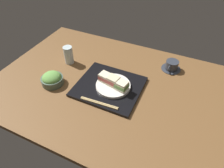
{
  "coord_description": "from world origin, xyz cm",
  "views": [
    {
      "loc": [
        39.49,
        -78.65,
        82.1
      ],
      "look_at": [
        4.67,
        -3.63,
        5.0
      ],
      "focal_mm": 31.42,
      "sensor_mm": 36.0,
      "label": 1
    }
  ],
  "objects_px": {
    "drinking_glass": "(69,55)",
    "sandwich_plate": "(113,86)",
    "chopsticks_pair": "(99,103)",
    "sandwich_middle": "(113,81)",
    "sandwich_near": "(105,77)",
    "coffee_cup": "(172,66)",
    "sandwich_far": "(122,85)",
    "salad_bowl": "(52,79)"
  },
  "relations": [
    {
      "from": "sandwich_plate",
      "to": "drinking_glass",
      "type": "bearing_deg",
      "value": 163.61
    },
    {
      "from": "sandwich_far",
      "to": "drinking_glass",
      "type": "distance_m",
      "value": 0.46
    },
    {
      "from": "sandwich_near",
      "to": "coffee_cup",
      "type": "distance_m",
      "value": 0.46
    },
    {
      "from": "sandwich_plate",
      "to": "chopsticks_pair",
      "type": "xyz_separation_m",
      "value": [
        -0.01,
        -0.15,
        -0.0
      ]
    },
    {
      "from": "sandwich_near",
      "to": "chopsticks_pair",
      "type": "bearing_deg",
      "value": -75.09
    },
    {
      "from": "chopsticks_pair",
      "to": "salad_bowl",
      "type": "bearing_deg",
      "value": 173.17
    },
    {
      "from": "salad_bowl",
      "to": "sandwich_middle",
      "type": "bearing_deg",
      "value": 17.34
    },
    {
      "from": "sandwich_middle",
      "to": "salad_bowl",
      "type": "xyz_separation_m",
      "value": [
        -0.36,
        -0.11,
        -0.03
      ]
    },
    {
      "from": "chopsticks_pair",
      "to": "sandwich_far",
      "type": "bearing_deg",
      "value": 62.79
    },
    {
      "from": "chopsticks_pair",
      "to": "drinking_glass",
      "type": "bearing_deg",
      "value": 144.33
    },
    {
      "from": "sandwich_plate",
      "to": "sandwich_middle",
      "type": "distance_m",
      "value": 0.04
    },
    {
      "from": "sandwich_plate",
      "to": "sandwich_near",
      "type": "distance_m",
      "value": 0.07
    },
    {
      "from": "sandwich_near",
      "to": "salad_bowl",
      "type": "height_order",
      "value": "sandwich_near"
    },
    {
      "from": "coffee_cup",
      "to": "drinking_glass",
      "type": "relative_size",
      "value": 1.06
    },
    {
      "from": "chopsticks_pair",
      "to": "drinking_glass",
      "type": "relative_size",
      "value": 1.8
    },
    {
      "from": "sandwich_middle",
      "to": "chopsticks_pair",
      "type": "height_order",
      "value": "sandwich_middle"
    },
    {
      "from": "sandwich_plate",
      "to": "sandwich_middle",
      "type": "bearing_deg",
      "value": 153.43
    },
    {
      "from": "sandwich_plate",
      "to": "sandwich_far",
      "type": "bearing_deg",
      "value": -11.59
    },
    {
      "from": "sandwich_middle",
      "to": "drinking_glass",
      "type": "relative_size",
      "value": 0.63
    },
    {
      "from": "sandwich_far",
      "to": "coffee_cup",
      "type": "height_order",
      "value": "sandwich_far"
    },
    {
      "from": "sandwich_middle",
      "to": "sandwich_far",
      "type": "height_order",
      "value": "sandwich_middle"
    },
    {
      "from": "salad_bowl",
      "to": "chopsticks_pair",
      "type": "bearing_deg",
      "value": -6.83
    },
    {
      "from": "sandwich_middle",
      "to": "salad_bowl",
      "type": "bearing_deg",
      "value": -162.66
    },
    {
      "from": "sandwich_far",
      "to": "drinking_glass",
      "type": "height_order",
      "value": "drinking_glass"
    },
    {
      "from": "salad_bowl",
      "to": "sandwich_far",
      "type": "bearing_deg",
      "value": 13.49
    },
    {
      "from": "sandwich_far",
      "to": "salad_bowl",
      "type": "relative_size",
      "value": 0.59
    },
    {
      "from": "drinking_glass",
      "to": "sandwich_far",
      "type": "bearing_deg",
      "value": -15.77
    },
    {
      "from": "sandwich_near",
      "to": "coffee_cup",
      "type": "height_order",
      "value": "sandwich_near"
    },
    {
      "from": "sandwich_plate",
      "to": "sandwich_near",
      "type": "xyz_separation_m",
      "value": [
        -0.06,
        0.01,
        0.03
      ]
    },
    {
      "from": "sandwich_near",
      "to": "sandwich_far",
      "type": "bearing_deg",
      "value": -11.59
    },
    {
      "from": "sandwich_middle",
      "to": "chopsticks_pair",
      "type": "distance_m",
      "value": 0.16
    },
    {
      "from": "sandwich_far",
      "to": "sandwich_near",
      "type": "bearing_deg",
      "value": 168.41
    },
    {
      "from": "sandwich_middle",
      "to": "drinking_glass",
      "type": "distance_m",
      "value": 0.4
    },
    {
      "from": "sandwich_middle",
      "to": "coffee_cup",
      "type": "height_order",
      "value": "sandwich_middle"
    },
    {
      "from": "salad_bowl",
      "to": "coffee_cup",
      "type": "xyz_separation_m",
      "value": [
        0.63,
        0.45,
        -0.01
      ]
    },
    {
      "from": "sandwich_middle",
      "to": "chopsticks_pair",
      "type": "xyz_separation_m",
      "value": [
        -0.01,
        -0.15,
        -0.04
      ]
    },
    {
      "from": "chopsticks_pair",
      "to": "drinking_glass",
      "type": "height_order",
      "value": "drinking_glass"
    },
    {
      "from": "chopsticks_pair",
      "to": "sandwich_plate",
      "type": "bearing_deg",
      "value": 84.66
    },
    {
      "from": "sandwich_plate",
      "to": "sandwich_far",
      "type": "relative_size",
      "value": 2.63
    },
    {
      "from": "sandwich_near",
      "to": "coffee_cup",
      "type": "relative_size",
      "value": 0.58
    },
    {
      "from": "drinking_glass",
      "to": "sandwich_plate",
      "type": "bearing_deg",
      "value": -16.39
    },
    {
      "from": "chopsticks_pair",
      "to": "coffee_cup",
      "type": "relative_size",
      "value": 1.7
    }
  ]
}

